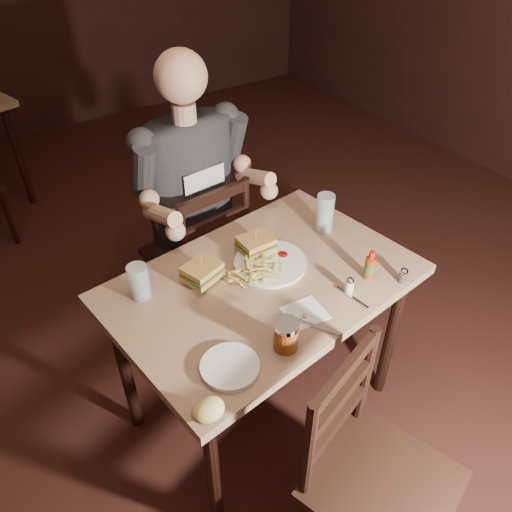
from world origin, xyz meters
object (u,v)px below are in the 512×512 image
diner (194,168)px  syrup_dispenser (286,335)px  side_plate (230,368)px  main_table (263,298)px  glass_left (139,282)px  chair_far (196,254)px  glass_right (325,213)px  dinner_plate (270,264)px  hot_sauce (370,265)px  chair_near (383,485)px

diner → syrup_dispenser: 0.92m
side_plate → diner: bearing=67.7°
main_table → glass_left: (-0.41, 0.17, 0.16)m
chair_far → glass_right: (0.35, -0.52, 0.40)m
main_table → chair_far: (0.04, 0.64, -0.23)m
glass_left → glass_right: size_ratio=0.80×
main_table → syrup_dispenser: size_ratio=11.23×
dinner_plate → hot_sauce: hot_sauce is taller
glass_right → chair_far: bearing=124.3°
hot_sauce → main_table: bearing=148.6°
glass_left → main_table: bearing=-22.6°
glass_right → syrup_dispenser: glass_right is taller
chair_near → dinner_plate: chair_near is taller
chair_near → glass_right: 1.02m
side_plate → glass_left: bearing=101.5°
dinner_plate → glass_right: (0.32, 0.07, 0.08)m
chair_far → syrup_dispenser: bearing=74.8°
glass_left → side_plate: 0.47m
hot_sauce → syrup_dispenser: size_ratio=1.14×
chair_far → hot_sauce: 0.97m
chair_far → diner: bearing=90.0°
dinner_plate → glass_right: size_ratio=1.62×
main_table → glass_right: bearing=18.0°
syrup_dispenser → dinner_plate: bearing=54.4°
diner → glass_right: 0.59m
chair_far → chair_near: size_ratio=1.01×
diner → dinner_plate: (0.03, -0.54, -0.18)m
dinner_plate → chair_near: bearing=-97.3°
glass_right → side_plate: bearing=-149.8°
dinner_plate → glass_right: bearing=12.7°
chair_near → main_table: bearing=69.4°
diner → syrup_dispenser: size_ratio=9.09×
chair_near → glass_left: glass_left is taller
dinner_plate → glass_right: 0.34m
main_table → hot_sauce: hot_sauce is taller
main_table → glass_left: size_ratio=9.07×
glass_right → syrup_dispenser: 0.67m
main_table → hot_sauce: 0.42m
main_table → chair_far: 0.68m
chair_far → dinner_plate: chair_far is taller
chair_near → diner: bearing=68.7°
main_table → dinner_plate: (0.07, 0.05, 0.10)m
hot_sauce → syrup_dispenser: hot_sauce is taller
dinner_plate → glass_left: 0.50m
chair_far → glass_left: size_ratio=6.83×
diner → main_table: bearing=-99.7°
main_table → glass_left: 0.47m
side_plate → chair_far: bearing=69.1°
chair_near → diner: (0.07, 1.31, 0.50)m
glass_left → glass_right: glass_right is taller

